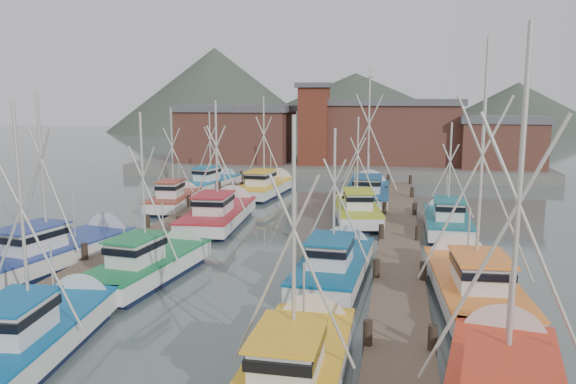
% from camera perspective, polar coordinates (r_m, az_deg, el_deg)
% --- Properties ---
extents(ground, '(260.00, 260.00, 0.00)m').
position_cam_1_polar(ground, '(28.02, -3.37, -7.40)').
color(ground, '#455352').
rests_on(ground, ground).
extents(dock_left, '(2.30, 46.00, 1.50)m').
position_cam_1_polar(dock_left, '(33.94, -13.20, -4.27)').
color(dock_left, '#4E3B30').
rests_on(dock_left, ground).
extents(dock_right, '(2.30, 46.00, 1.50)m').
position_cam_1_polar(dock_right, '(31.03, 11.23, -5.49)').
color(dock_right, '#4E3B30').
rests_on(dock_right, ground).
extents(quay, '(44.00, 16.00, 1.20)m').
position_cam_1_polar(quay, '(63.76, 4.93, 2.65)').
color(quay, slate).
rests_on(quay, ground).
extents(shed_left, '(12.72, 8.48, 6.20)m').
position_cam_1_polar(shed_left, '(63.60, -5.18, 6.01)').
color(shed_left, brown).
rests_on(shed_left, quay).
extents(shed_center, '(14.84, 9.54, 6.90)m').
position_cam_1_polar(shed_center, '(63.06, 10.44, 6.18)').
color(shed_center, brown).
rests_on(shed_center, quay).
extents(shed_right, '(8.48, 6.36, 5.20)m').
position_cam_1_polar(shed_right, '(60.98, 20.80, 4.82)').
color(shed_right, brown).
rests_on(shed_right, quay).
extents(lookout_tower, '(3.60, 3.60, 8.50)m').
position_cam_1_polar(lookout_tower, '(59.66, 2.65, 6.98)').
color(lookout_tower, '#60291B').
rests_on(lookout_tower, quay).
extents(distant_hills, '(175.00, 140.00, 42.00)m').
position_cam_1_polar(distant_hills, '(150.04, 3.61, 6.34)').
color(distant_hills, '#465042').
rests_on(distant_hills, ground).
extents(boat_0, '(3.44, 8.40, 8.71)m').
position_cam_1_polar(boat_0, '(20.36, -23.70, -12.80)').
color(boat_0, black).
rests_on(boat_0, ground).
extents(boat_1, '(3.37, 8.44, 8.40)m').
position_cam_1_polar(boat_1, '(16.64, 1.02, -17.11)').
color(boat_1, black).
rests_on(boat_1, ground).
extents(boat_4, '(3.47, 8.50, 8.21)m').
position_cam_1_polar(boat_4, '(26.56, -13.44, -7.08)').
color(boat_4, black).
rests_on(boat_4, ground).
extents(boat_5, '(3.17, 8.86, 7.61)m').
position_cam_1_polar(boat_5, '(25.82, 4.87, -7.33)').
color(boat_5, black).
rests_on(boat_5, ground).
extents(boat_6, '(4.85, 10.09, 9.32)m').
position_cam_1_polar(boat_6, '(30.23, -22.15, -5.50)').
color(boat_6, black).
rests_on(boat_6, ground).
extents(boat_7, '(4.48, 9.61, 11.23)m').
position_cam_1_polar(boat_7, '(24.42, 18.10, -8.73)').
color(boat_7, black).
rests_on(boat_7, ground).
extents(boat_8, '(3.76, 10.19, 8.95)m').
position_cam_1_polar(boat_8, '(37.13, -6.84, -2.17)').
color(boat_8, black).
rests_on(boat_8, ground).
extents(boat_9, '(4.03, 8.98, 7.67)m').
position_cam_1_polar(boat_9, '(38.30, 6.88, -1.82)').
color(boat_9, black).
rests_on(boat_9, ground).
extents(boat_10, '(3.26, 7.93, 8.07)m').
position_cam_1_polar(boat_10, '(42.87, -11.29, -0.72)').
color(boat_10, black).
rests_on(boat_10, ground).
extents(boat_11, '(3.06, 8.27, 7.41)m').
position_cam_1_polar(boat_11, '(36.07, 15.80, -2.81)').
color(boat_11, black).
rests_on(boat_11, ground).
extents(boat_12, '(3.82, 9.55, 9.12)m').
position_cam_1_polar(boat_12, '(48.01, -2.15, 0.54)').
color(boat_12, black).
rests_on(boat_12, ground).
extents(boat_13, '(4.65, 10.48, 11.61)m').
position_cam_1_polar(boat_13, '(45.42, 8.10, -0.05)').
color(boat_13, black).
rests_on(boat_13, ground).
extents(boat_14, '(3.60, 8.25, 7.63)m').
position_cam_1_polar(boat_14, '(50.68, -7.52, 0.93)').
color(boat_14, black).
rests_on(boat_14, ground).
extents(gull_near, '(1.54, 0.60, 0.24)m').
position_cam_1_polar(gull_near, '(26.43, -4.24, 8.64)').
color(gull_near, gray).
rests_on(gull_near, ground).
extents(gull_far, '(1.55, 0.62, 0.24)m').
position_cam_1_polar(gull_far, '(27.54, 6.97, 11.28)').
color(gull_far, gray).
rests_on(gull_far, ground).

